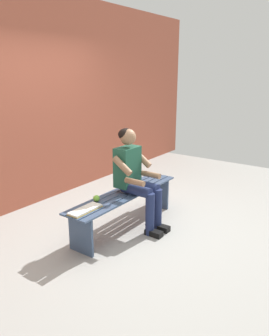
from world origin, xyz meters
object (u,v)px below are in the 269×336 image
person_seated (135,175)px  book_open (85,210)px  apple (96,198)px  bench_near (125,201)px

person_seated → book_open: bearing=-8.4°
person_seated → apple: person_seated is taller
bench_near → person_seated: 0.37m
apple → book_open: bearing=15.9°
apple → person_seated: bearing=159.5°
bench_near → apple: bearing=-12.0°
bench_near → book_open: size_ratio=4.49×
person_seated → book_open: size_ratio=3.09×
person_seated → apple: size_ratio=16.23×
bench_near → book_open: book_open is taller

